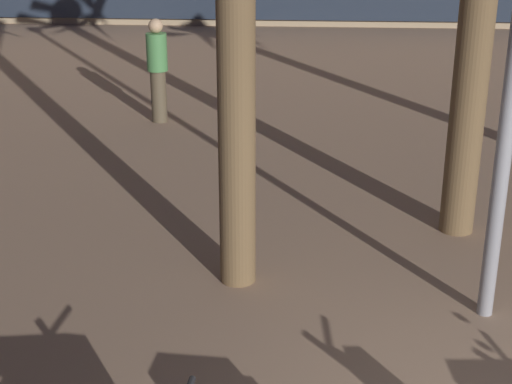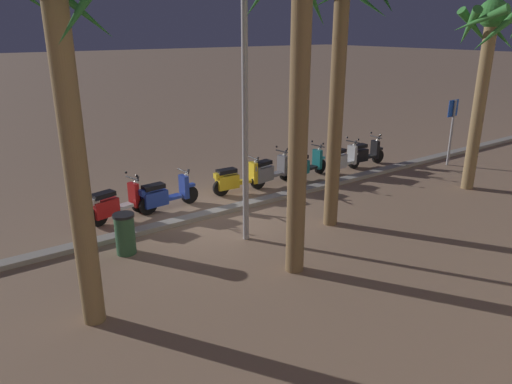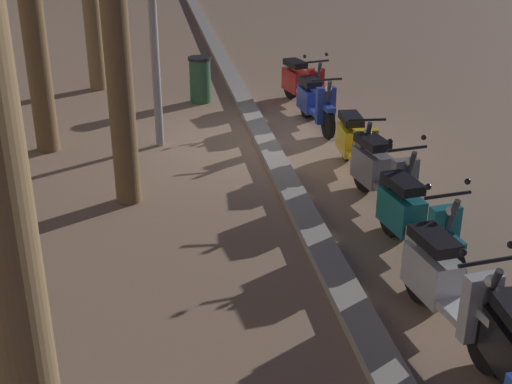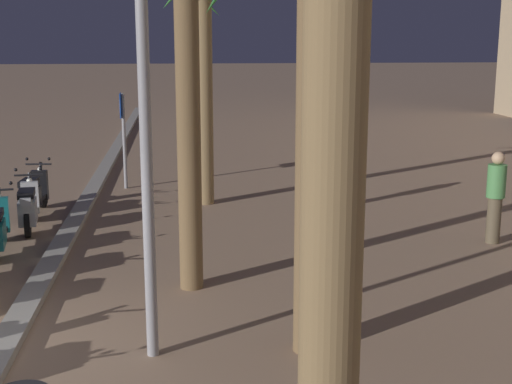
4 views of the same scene
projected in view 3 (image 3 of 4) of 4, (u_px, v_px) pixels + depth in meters
name	position (u px, v px, depth m)	size (l,w,h in m)	color
ground_plane	(267.00, 142.00, 11.94)	(200.00, 200.00, 0.00)	#93755B
curb_strip	(264.00, 139.00, 11.91)	(60.00, 0.36, 0.12)	gray
scooter_silver_mid_rear	(445.00, 284.00, 6.64)	(1.74, 0.59, 1.17)	black
scooter_teal_gap_after_mid	(413.00, 218.00, 8.04)	(1.84, 0.62, 1.17)	black
scooter_grey_last_in_row	(381.00, 172.00, 9.37)	(1.81, 0.63, 1.17)	black
scooter_yellow_second_in_line	(355.00, 144.00, 10.54)	(1.85, 0.56, 1.04)	black
scooter_blue_far_back	(314.00, 102.00, 12.72)	(1.86, 0.56, 1.04)	black
scooter_red_tail_end	(301.00, 83.00, 13.99)	(1.79, 0.72, 1.17)	black
litter_bin	(200.00, 79.00, 14.14)	(0.48, 0.48, 0.95)	#2D5638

